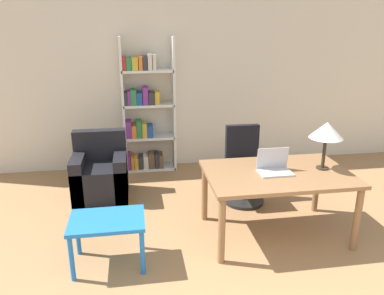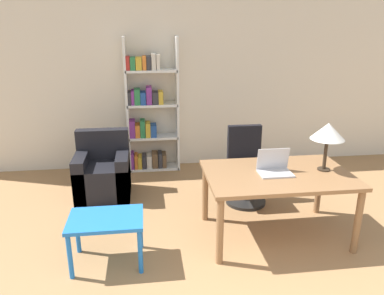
{
  "view_description": "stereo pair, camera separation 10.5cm",
  "coord_description": "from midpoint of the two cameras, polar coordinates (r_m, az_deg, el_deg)",
  "views": [
    {
      "loc": [
        -0.95,
        -1.26,
        2.2
      ],
      "look_at": [
        -0.37,
        2.39,
        0.98
      ],
      "focal_mm": 35.0,
      "sensor_mm": 36.0,
      "label": 1
    },
    {
      "loc": [
        -0.84,
        -1.28,
        2.2
      ],
      "look_at": [
        -0.37,
        2.39,
        0.98
      ],
      "focal_mm": 35.0,
      "sensor_mm": 36.0,
      "label": 2
    }
  ],
  "objects": [
    {
      "name": "wall_back",
      "position": [
        5.93,
        -0.2,
        10.08
      ],
      "size": [
        8.0,
        0.06,
        2.7
      ],
      "color": "beige",
      "rests_on": "ground_plane"
    },
    {
      "name": "desk",
      "position": [
        4.04,
        12.11,
        -4.83
      ],
      "size": [
        1.51,
        0.98,
        0.73
      ],
      "color": "olive",
      "rests_on": "ground_plane"
    },
    {
      "name": "laptop",
      "position": [
        3.98,
        11.67,
        -2.95
      ],
      "size": [
        0.34,
        0.24,
        0.25
      ],
      "color": "#B2B2B7",
      "rests_on": "desk"
    },
    {
      "name": "table_lamp",
      "position": [
        4.1,
        19.14,
        2.39
      ],
      "size": [
        0.35,
        0.35,
        0.51
      ],
      "color": "#2D2319",
      "rests_on": "desk"
    },
    {
      "name": "office_chair",
      "position": [
        4.84,
        7.27,
        -3.1
      ],
      "size": [
        0.51,
        0.51,
        0.98
      ],
      "color": "black",
      "rests_on": "ground_plane"
    },
    {
      "name": "side_table_blue",
      "position": [
        3.67,
        -13.6,
        -11.49
      ],
      "size": [
        0.69,
        0.49,
        0.48
      ],
      "color": "blue",
      "rests_on": "ground_plane"
    },
    {
      "name": "armchair",
      "position": [
        5.12,
        -14.32,
        -4.08
      ],
      "size": [
        0.7,
        0.67,
        0.86
      ],
      "color": "black",
      "rests_on": "ground_plane"
    },
    {
      "name": "bookshelf",
      "position": [
        5.76,
        -7.71,
        5.05
      ],
      "size": [
        0.8,
        0.28,
        2.03
      ],
      "color": "white",
      "rests_on": "ground_plane"
    }
  ]
}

